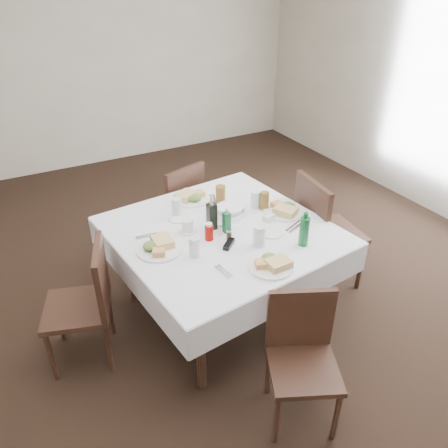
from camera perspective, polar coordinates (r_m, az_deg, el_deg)
name	(u,v)px	position (r m, az deg, el deg)	size (l,w,h in m)	color
ground_plane	(205,315)	(3.53, -2.50, -11.85)	(7.00, 7.00, 0.00)	black
room_shell	(199,98)	(2.68, -3.35, 16.12)	(6.04, 7.04, 2.80)	#BCB2A0
dining_table	(222,238)	(3.15, -0.31, -1.85)	(1.60, 1.60, 0.76)	black
chair_north	(179,204)	(3.99, -5.87, 2.63)	(0.53, 0.53, 0.90)	black
chair_south	(301,349)	(2.67, 10.09, -15.79)	(0.52, 0.52, 0.83)	black
chair_east	(321,227)	(3.61, 12.61, -0.35)	(0.52, 0.52, 0.98)	black
chair_west	(89,298)	(3.04, -17.25, -9.17)	(0.53, 0.53, 0.89)	black
meal_north	(191,197)	(3.50, -4.33, 3.50)	(0.30, 0.30, 0.06)	white
meal_south	(272,264)	(2.74, 6.28, -5.17)	(0.28, 0.28, 0.06)	white
meal_east	(284,210)	(3.34, 7.88, 1.86)	(0.30, 0.30, 0.07)	white
meal_west	(159,246)	(2.91, -8.51, -2.92)	(0.30, 0.30, 0.07)	white
side_plate_a	(179,218)	(3.25, -5.94, 0.77)	(0.16, 0.16, 0.01)	white
side_plate_b	(272,233)	(3.08, 6.27, -1.13)	(0.17, 0.17, 0.01)	white
water_n	(177,207)	(3.28, -6.16, 2.26)	(0.07, 0.07, 0.13)	silver
water_s	(259,236)	(2.91, 4.63, -1.55)	(0.08, 0.08, 0.15)	silver
water_e	(256,199)	(3.38, 4.16, 3.25)	(0.07, 0.07, 0.13)	silver
water_w	(195,247)	(2.81, -3.85, -2.96)	(0.07, 0.07, 0.13)	silver
iced_tea_a	(221,196)	(3.40, -0.44, 3.74)	(0.08, 0.08, 0.16)	brown
iced_tea_b	(264,201)	(3.35, 5.30, 3.04)	(0.07, 0.07, 0.14)	brown
bread_basket	(229,211)	(3.28, 0.70, 1.73)	(0.22, 0.22, 0.07)	silver
oil_cruet_dark	(212,215)	(3.07, -1.61, 1.14)	(0.06, 0.06, 0.25)	black
oil_cruet_green	(227,221)	(3.04, 0.34, 0.33)	(0.05, 0.05, 0.20)	#146230
ketchup_bottle	(209,232)	(2.97, -1.96, -1.04)	(0.06, 0.06, 0.13)	#970804
salt_shaker	(220,230)	(3.03, -0.52, -0.85)	(0.03, 0.03, 0.07)	white
pepper_shaker	(229,235)	(2.97, 0.66, -1.42)	(0.04, 0.04, 0.08)	#392F1F
coffee_mug	(188,226)	(3.08, -4.73, -0.31)	(0.13, 0.13, 0.09)	white
sunglasses	(229,244)	(2.93, 0.64, -2.63)	(0.13, 0.12, 0.03)	black
green_bottle	(304,231)	(2.94, 10.43, -0.90)	(0.06, 0.06, 0.24)	#146230
sugar_caddy	(269,218)	(3.23, 5.88, 0.84)	(0.10, 0.07, 0.04)	white
cutlery_n	(213,200)	(3.50, -1.48, 3.17)	(0.11, 0.19, 0.01)	silver
cutlery_s	(224,272)	(2.70, -0.04, -6.23)	(0.06, 0.16, 0.01)	silver
cutlery_e	(295,227)	(3.18, 9.25, -0.33)	(0.20, 0.12, 0.01)	silver
cutlery_w	(147,236)	(3.08, -10.03, -1.58)	(0.16, 0.05, 0.01)	silver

